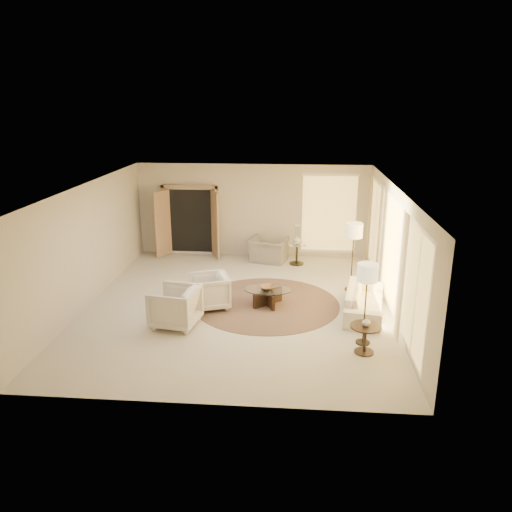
# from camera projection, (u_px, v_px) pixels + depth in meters

# --- Properties ---
(room) EXTENTS (7.04, 8.04, 2.83)m
(room) POSITION_uv_depth(u_px,v_px,m) (237.00, 248.00, 11.31)
(room) COLOR beige
(room) RESTS_ON ground
(windows_right) EXTENTS (0.10, 6.40, 2.40)m
(windows_right) POSITION_uv_depth(u_px,v_px,m) (391.00, 253.00, 11.15)
(windows_right) COLOR #FFCD66
(windows_right) RESTS_ON room
(window_back_corner) EXTENTS (1.70, 0.10, 2.40)m
(window_back_corner) POSITION_uv_depth(u_px,v_px,m) (329.00, 214.00, 14.89)
(window_back_corner) COLOR #FFCD66
(window_back_corner) RESTS_ON room
(curtains_right) EXTENTS (0.06, 5.20, 2.60)m
(curtains_right) POSITION_uv_depth(u_px,v_px,m) (382.00, 244.00, 12.02)
(curtains_right) COLOR tan
(curtains_right) RESTS_ON room
(french_doors) EXTENTS (1.95, 0.66, 2.16)m
(french_doors) POSITION_uv_depth(u_px,v_px,m) (190.00, 221.00, 15.19)
(french_doors) COLOR tan
(french_doors) RESTS_ON room
(area_rug) EXTENTS (4.07, 4.07, 0.01)m
(area_rug) POSITION_uv_depth(u_px,v_px,m) (267.00, 303.00, 11.82)
(area_rug) COLOR #3B261E
(area_rug) RESTS_ON room
(sofa) EXTENTS (1.13, 2.15, 0.60)m
(sofa) POSITION_uv_depth(u_px,v_px,m) (364.00, 301.00, 11.22)
(sofa) COLOR silver
(sofa) RESTS_ON room
(armchair_left) EXTENTS (1.03, 1.06, 0.87)m
(armchair_left) POSITION_uv_depth(u_px,v_px,m) (209.00, 290.00, 11.49)
(armchair_left) COLOR silver
(armchair_left) RESTS_ON room
(armchair_right) EXTENTS (1.00, 1.05, 0.95)m
(armchair_right) POSITION_uv_depth(u_px,v_px,m) (175.00, 305.00, 10.55)
(armchair_right) COLOR silver
(armchair_right) RESTS_ON room
(accent_chair) EXTENTS (1.20, 0.92, 0.94)m
(accent_chair) POSITION_uv_depth(u_px,v_px,m) (269.00, 246.00, 14.76)
(accent_chair) COLOR gray
(accent_chair) RESTS_ON room
(coffee_table) EXTENTS (1.32, 1.32, 0.40)m
(coffee_table) POSITION_uv_depth(u_px,v_px,m) (268.00, 295.00, 11.67)
(coffee_table) COLOR black
(coffee_table) RESTS_ON room
(end_table) EXTENTS (0.59, 0.59, 0.56)m
(end_table) POSITION_uv_depth(u_px,v_px,m) (365.00, 334.00, 9.43)
(end_table) COLOR black
(end_table) RESTS_ON room
(side_table) EXTENTS (0.54, 0.54, 0.63)m
(side_table) POSITION_uv_depth(u_px,v_px,m) (297.00, 252.00, 14.53)
(side_table) COLOR #2B2519
(side_table) RESTS_ON room
(floor_lamp_near) EXTENTS (0.42, 0.42, 1.75)m
(floor_lamp_near) POSITION_uv_depth(u_px,v_px,m) (354.00, 233.00, 12.21)
(floor_lamp_near) COLOR #2B2519
(floor_lamp_near) RESTS_ON room
(floor_lamp_far) EXTENTS (0.40, 0.40, 1.66)m
(floor_lamp_far) POSITION_uv_depth(u_px,v_px,m) (367.00, 276.00, 9.49)
(floor_lamp_far) COLOR #2B2519
(floor_lamp_far) RESTS_ON room
(bowl) EXTENTS (0.43, 0.43, 0.08)m
(bowl) POSITION_uv_depth(u_px,v_px,m) (268.00, 287.00, 11.61)
(bowl) COLOR brown
(bowl) RESTS_ON coffee_table
(end_vase) EXTENTS (0.17, 0.17, 0.17)m
(end_vase) POSITION_uv_depth(u_px,v_px,m) (366.00, 322.00, 9.35)
(end_vase) COLOR silver
(end_vase) RESTS_ON end_table
(side_vase) EXTENTS (0.28, 0.28, 0.23)m
(side_vase) POSITION_uv_depth(u_px,v_px,m) (297.00, 240.00, 14.42)
(side_vase) COLOR silver
(side_vase) RESTS_ON side_table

